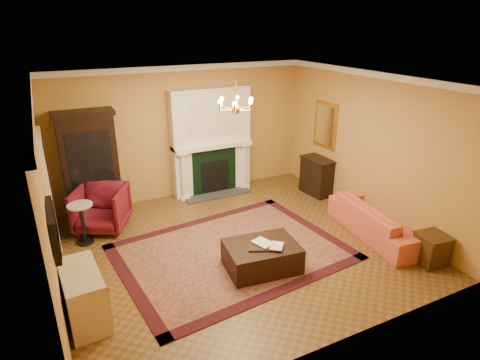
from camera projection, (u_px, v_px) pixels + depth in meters
floor at (236, 246)px, 7.46m from camera, size 6.00×5.50×0.02m
ceiling at (236, 80)px, 6.34m from camera, size 6.00×5.50×0.02m
wall_back at (184, 132)px, 9.20m from camera, size 6.00×0.02×3.00m
wall_front at (341, 244)px, 4.60m from camera, size 6.00×0.02×3.00m
wall_left at (44, 202)px, 5.66m from camera, size 0.02×5.50×3.00m
wall_right at (369, 147)px, 8.14m from camera, size 0.02×5.50×3.00m
fireplace at (211, 144)px, 9.40m from camera, size 1.90×0.70×2.50m
crown_molding at (212, 78)px, 7.16m from camera, size 6.00×5.50×0.12m
doorway at (49, 189)px, 7.26m from camera, size 0.08×1.05×2.10m
tv_panel at (54, 229)px, 5.24m from camera, size 0.09×0.95×0.58m
gilt_mirror at (325, 125)px, 9.23m from camera, size 0.06×0.76×1.05m
chandelier at (236, 105)px, 6.49m from camera, size 0.63×0.55×0.53m
oriental_rug at (232, 252)px, 7.23m from camera, size 4.16×3.29×0.02m
china_cabinet at (90, 167)px, 8.25m from camera, size 1.08×0.50×2.15m
wingback_armchair at (101, 207)px, 7.88m from camera, size 1.24×1.21×0.97m
pedestal_table at (82, 221)px, 7.37m from camera, size 0.44×0.44×0.79m
commode at (84, 296)px, 5.48m from camera, size 0.55×1.06×0.77m
coral_sofa at (379, 215)px, 7.66m from camera, size 0.90×2.26×0.86m
end_table at (431, 250)px, 6.81m from camera, size 0.49×0.49×0.52m
console_table at (317, 177)px, 9.54m from camera, size 0.50×0.80×0.85m
leather_ottoman at (262, 256)px, 6.68m from camera, size 1.27×0.99×0.44m
ottoman_tray at (262, 246)px, 6.54m from camera, size 0.56×0.51×0.03m
book_a at (258, 238)px, 6.43m from camera, size 0.24×0.10×0.32m
book_b at (271, 239)px, 6.45m from camera, size 0.17×0.14×0.27m
topiary_left at (182, 137)px, 8.97m from camera, size 0.15×0.15×0.41m
topiary_right at (242, 130)px, 9.59m from camera, size 0.15×0.15×0.41m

